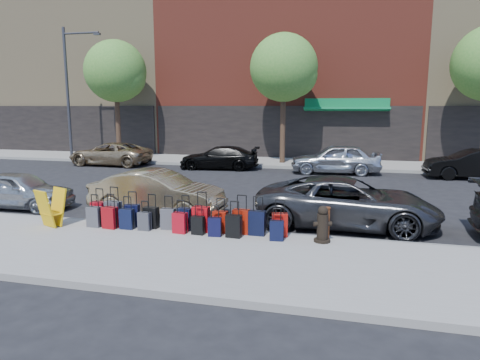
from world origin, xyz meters
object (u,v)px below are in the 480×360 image
(car_near_1, at_px, (157,193))
(car_far_2, at_px, (335,159))
(display_rack, at_px, (51,208))
(car_far_1, at_px, (219,158))
(bollard, at_px, (327,223))
(tree_center, at_px, (286,70))
(car_far_0, at_px, (110,154))
(tree_left, at_px, (118,73))
(fire_hydrant, at_px, (323,225))
(car_far_3, at_px, (473,164))
(car_near_0, at_px, (19,190))
(streetlight, at_px, (70,85))
(suitcase_front_5, at_px, (185,219))
(car_near_2, at_px, (347,202))

(car_near_1, distance_m, car_far_2, 11.16)
(display_rack, height_order, car_far_1, car_far_1)
(bollard, distance_m, car_far_1, 13.41)
(tree_center, xyz_separation_m, car_far_0, (-9.82, -2.48, -4.75))
(tree_left, relative_size, car_far_2, 1.63)
(bollard, distance_m, car_far_2, 11.74)
(display_rack, bearing_deg, fire_hydrant, 25.10)
(tree_center, height_order, bollard, tree_center)
(tree_center, height_order, car_far_3, tree_center)
(car_far_0, bearing_deg, car_far_1, 91.23)
(tree_center, height_order, car_near_0, tree_center)
(streetlight, bearing_deg, fire_hydrant, -39.95)
(car_far_1, bearing_deg, car_near_0, -26.05)
(car_near_0, distance_m, car_far_2, 14.36)
(tree_center, bearing_deg, car_far_0, -165.84)
(tree_left, distance_m, car_near_1, 15.61)
(suitcase_front_5, bearing_deg, car_far_2, 82.06)
(car_far_1, bearing_deg, car_far_3, 83.73)
(tree_left, xyz_separation_m, car_far_1, (7.26, -2.45, -4.79))
(car_far_2, bearing_deg, car_far_1, -95.46)
(car_near_1, relative_size, car_far_3, 0.99)
(suitcase_front_5, relative_size, display_rack, 0.90)
(bollard, height_order, display_rack, display_rack)
(fire_hydrant, distance_m, car_near_0, 10.26)
(car_near_0, xyz_separation_m, car_far_1, (3.91, 10.30, -0.00))
(car_far_0, distance_m, car_far_2, 12.76)
(suitcase_front_5, xyz_separation_m, bollard, (3.71, -0.03, 0.14))
(streetlight, distance_m, suitcase_front_5, 19.11)
(car_near_2, xyz_separation_m, car_far_1, (-6.77, 9.93, -0.08))
(bollard, bearing_deg, tree_left, 133.52)
(car_near_2, xyz_separation_m, car_far_2, (-0.59, 9.84, 0.05))
(car_far_2, bearing_deg, tree_left, -105.31)
(car_near_2, distance_m, car_far_0, 16.62)
(car_far_0, bearing_deg, car_far_2, 90.69)
(display_rack, xyz_separation_m, car_far_1, (1.03, 12.40, -0.03))
(car_far_3, bearing_deg, display_rack, -51.35)
(fire_hydrant, relative_size, bollard, 1.08)
(tree_center, relative_size, fire_hydrant, 8.17)
(tree_left, xyz_separation_m, tree_center, (10.50, 0.00, 0.00))
(car_near_2, bearing_deg, suitcase_front_5, 115.57)
(car_far_0, xyz_separation_m, car_far_1, (6.58, 0.03, -0.04))
(car_near_0, bearing_deg, car_far_2, -45.96)
(car_near_1, height_order, car_far_3, car_far_3)
(tree_center, height_order, car_far_2, tree_center)
(display_rack, distance_m, car_far_1, 12.44)
(bollard, bearing_deg, car_near_1, 160.59)
(tree_center, bearing_deg, bollard, -77.90)
(suitcase_front_5, bearing_deg, car_far_0, 136.99)
(fire_hydrant, relative_size, car_near_2, 0.18)
(bollard, distance_m, display_rack, 7.35)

